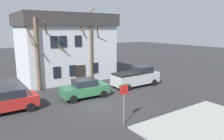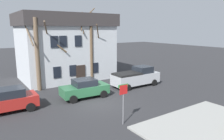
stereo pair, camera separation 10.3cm
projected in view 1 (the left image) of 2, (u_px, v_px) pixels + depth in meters
ground_plane at (98, 104)px, 17.49m from camera, size 120.00×120.00×0.00m
sidewalk_slab at (211, 128)px, 13.06m from camera, size 8.45×6.01×0.12m
building_main at (65, 46)px, 25.98m from camera, size 10.97×7.63×7.84m
tree_bare_near at (37, 53)px, 20.53m from camera, size 2.25×2.02×7.20m
tree_bare_mid at (57, 56)px, 22.75m from camera, size 2.26×2.25×6.16m
tree_bare_far at (90, 44)px, 23.97m from camera, size 2.59×2.57×8.51m
car_red_wagon at (6, 100)px, 15.59m from camera, size 4.33×2.16×1.77m
car_green_sedan at (85, 88)px, 18.91m from camera, size 4.31×2.29×1.70m
pickup_truck_silver at (136, 77)px, 22.71m from camera, size 5.37×2.21×2.09m
street_sign_pole at (124, 97)px, 13.37m from camera, size 0.76×0.07×2.69m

